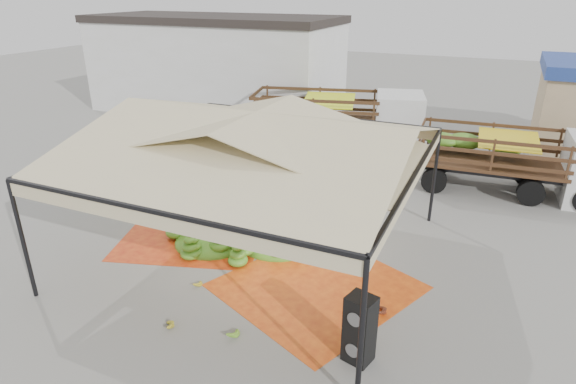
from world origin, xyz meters
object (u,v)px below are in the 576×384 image
at_px(banana_heap, 238,215).
at_px(truck_right, 525,156).
at_px(speaker_stack, 360,329).
at_px(truck_left, 344,114).
at_px(vendor, 339,185).

bearing_deg(banana_heap, truck_right, 41.11).
xyz_separation_m(speaker_stack, truck_left, (-4.58, 13.02, 0.84)).
relative_size(speaker_stack, truck_left, 0.19).
distance_m(banana_heap, truck_right, 10.27).
relative_size(vendor, truck_left, 0.25).
xyz_separation_m(speaker_stack, vendor, (-2.54, 6.31, 0.24)).
height_order(banana_heap, vendor, vendor).
relative_size(speaker_stack, truck_right, 0.22).
bearing_deg(truck_left, speaker_stack, -84.57).
bearing_deg(speaker_stack, vendor, 127.12).
bearing_deg(speaker_stack, banana_heap, 157.26).
bearing_deg(banana_heap, vendor, 47.76).
bearing_deg(vendor, speaker_stack, 103.30).
height_order(vendor, truck_right, truck_right).
bearing_deg(speaker_stack, truck_left, 124.60).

